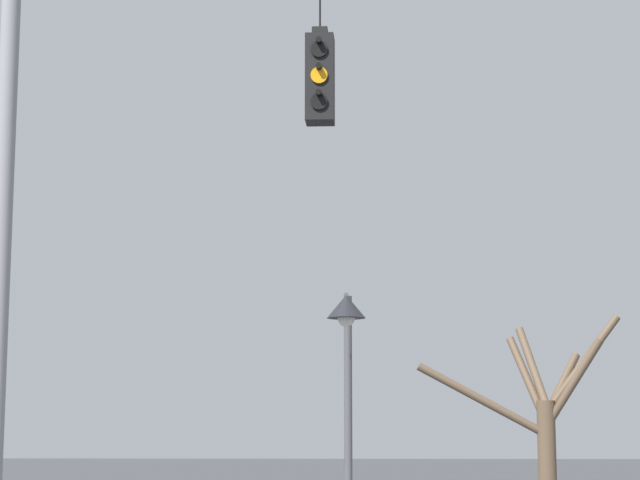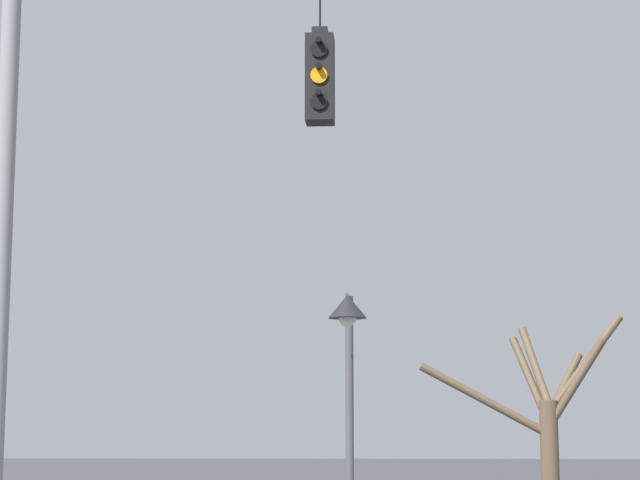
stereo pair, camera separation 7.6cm
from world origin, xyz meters
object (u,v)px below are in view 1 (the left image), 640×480
traffic_light_near_right_pole (320,77)px  utility_pole_left (3,212)px  street_lamp (347,348)px  bare_tree (544,428)px

traffic_light_near_right_pole → utility_pole_left: bearing=180.0°
traffic_light_near_right_pole → street_lamp: bearing=87.3°
utility_pole_left → traffic_light_near_right_pole: bearing=-0.0°
utility_pole_left → street_lamp: utility_pole_left is taller
traffic_light_near_right_pole → bare_tree: (3.56, 8.71, -4.10)m
street_lamp → traffic_light_near_right_pole: bearing=-92.7°
bare_tree → traffic_light_near_right_pole: bearing=-112.2°
street_lamp → bare_tree: 6.22m
traffic_light_near_right_pole → street_lamp: size_ratio=0.70×
traffic_light_near_right_pole → bare_tree: bearing=67.8°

